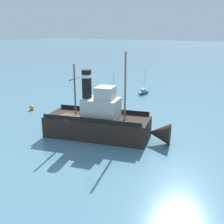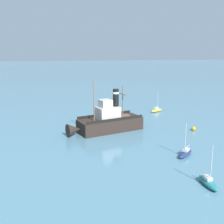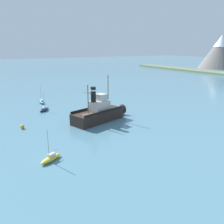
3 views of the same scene
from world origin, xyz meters
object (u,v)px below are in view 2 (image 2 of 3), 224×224
sailboat_yellow (157,110)px  mooring_buoy (194,129)px  old_tugboat (107,122)px  sailboat_teal (208,182)px  sailboat_navy (185,153)px

sailboat_yellow → mooring_buoy: size_ratio=6.06×
sailboat_yellow → old_tugboat: bearing=132.3°
old_tugboat → sailboat_yellow: old_tugboat is taller
sailboat_teal → mooring_buoy: (20.24, -8.92, -0.02)m
sailboat_navy → mooring_buoy: sailboat_navy is taller
old_tugboat → sailboat_teal: size_ratio=3.01×
sailboat_teal → sailboat_yellow: size_ratio=1.00×
old_tugboat → sailboat_teal: 24.36m
sailboat_teal → sailboat_yellow: same height
sailboat_teal → mooring_buoy: bearing=-23.8°
sailboat_teal → sailboat_yellow: (36.87, -7.93, 0.00)m
sailboat_yellow → sailboat_navy: bearing=167.3°
sailboat_teal → mooring_buoy: sailboat_teal is taller
old_tugboat → sailboat_teal: old_tugboat is taller
old_tugboat → sailboat_navy: size_ratio=3.01×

